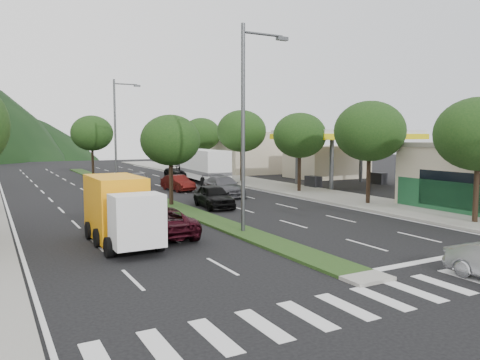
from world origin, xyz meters
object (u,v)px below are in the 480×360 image
suv_maroon (160,222)px  car_queue_c (178,183)px  tree_r_a (479,134)px  car_queue_e (139,179)px  tree_med_near (171,140)px  car_queue_d (182,172)px  streetlight_near (247,118)px  tree_r_c (300,135)px  motorhome (204,165)px  car_queue_b (223,186)px  tree_r_d (242,131)px  tree_r_b (370,131)px  car_queue_a (214,196)px  box_truck (120,212)px  tree_r_e (201,134)px  tree_med_far (92,133)px  streetlight_mid (117,127)px

suv_maroon → car_queue_c: suv_maroon is taller
tree_r_a → car_queue_e: 29.25m
tree_med_near → car_queue_d: 20.01m
car_queue_e → streetlight_near: bearing=-86.5°
tree_r_c → motorhome: tree_r_c is taller
streetlight_near → car_queue_b: 14.83m
tree_r_d → streetlight_near: bearing=-118.2°
tree_r_d → motorhome: bearing=159.6°
car_queue_d → tree_r_b: bearing=-81.4°
tree_r_c → car_queue_e: (-10.42, 11.01, -4.08)m
car_queue_a → box_truck: size_ratio=0.75×
tree_r_a → car_queue_b: size_ratio=1.25×
car_queue_e → car_queue_b: bearing=-62.1°
car_queue_a → tree_r_e: bearing=74.3°
tree_r_e → motorhome: tree_r_e is taller
tree_med_far → box_truck: (-5.81, -35.30, -3.62)m
tree_r_b → streetlight_mid: streetlight_mid is taller
tree_r_d → car_queue_c: (-8.44, -3.99, -4.51)m
tree_r_c → suv_maroon: (-15.81, -10.81, -4.05)m
streetlight_mid → tree_r_a: bearing=-67.9°
tree_r_d → car_queue_d: tree_r_d is taller
car_queue_d → car_queue_e: size_ratio=1.35×
streetlight_near → car_queue_d: 29.45m
tree_med_near → suv_maroon: 10.30m
streetlight_mid → tree_r_e: bearing=30.7°
tree_med_near → streetlight_mid: (0.21, 15.00, 1.16)m
car_queue_b → box_truck: box_truck is taller
box_truck → motorhome: bearing=-122.6°
tree_r_c → tree_med_near: 12.17m
tree_r_b → box_truck: tree_r_b is taller
tree_med_near → streetlight_near: (0.21, -10.00, 1.16)m
car_queue_a → car_queue_b: 5.94m
tree_r_b → car_queue_b: bearing=126.1°
tree_med_far → streetlight_near: (0.21, -36.00, 0.58)m
tree_med_far → car_queue_e: bearing=-83.0°
tree_r_c → motorhome: 12.25m
tree_r_d → car_queue_a: size_ratio=1.60×
car_queue_e → tree_r_e: bearing=47.7°
suv_maroon → car_queue_e: (5.39, 21.82, -0.03)m
streetlight_mid → car_queue_b: size_ratio=1.88×
car_queue_b → streetlight_near: bearing=-106.3°
tree_r_e → motorhome: bearing=-112.4°
tree_med_far → motorhome: size_ratio=0.79×
tree_med_near → streetlight_mid: bearing=89.2°
tree_r_d → tree_r_c: bearing=-90.0°
tree_r_c → tree_med_far: bearing=116.6°
tree_r_e → streetlight_near: size_ratio=0.67×
tree_r_c → car_queue_c: tree_r_c is taller
car_queue_a → motorhome: size_ratio=0.51×
tree_r_a → motorhome: (-3.58, 27.33, -3.06)m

